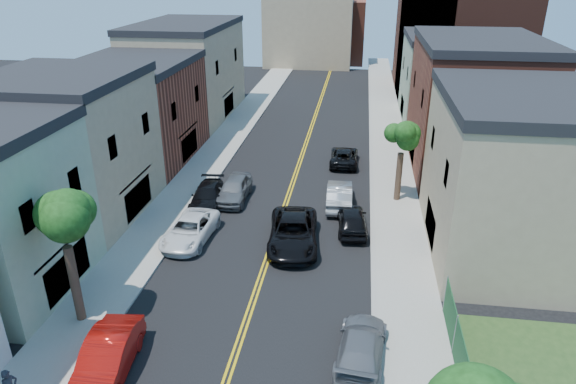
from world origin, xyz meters
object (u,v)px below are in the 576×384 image
at_px(black_car_left, 207,196).
at_px(black_car_right, 352,220).
at_px(grey_car_left, 234,189).
at_px(red_sedan, 107,359).
at_px(dark_car_right_far, 344,156).
at_px(black_suv_lane, 293,232).
at_px(grey_car_right, 361,346).
at_px(white_pickup, 190,230).
at_px(silver_car_right, 339,195).

xyz_separation_m(black_car_left, black_car_right, (10.29, -2.39, 0.06)).
bearing_deg(black_car_right, grey_car_left, -27.38).
height_order(red_sedan, dark_car_right_far, red_sedan).
bearing_deg(grey_car_left, black_suv_lane, -49.58).
distance_m(grey_car_right, dark_car_right_far, 23.88).
height_order(white_pickup, black_car_left, white_pickup).
relative_size(red_sedan, grey_car_left, 1.03).
height_order(red_sedan, black_suv_lane, black_suv_lane).
distance_m(grey_car_left, black_car_right, 9.30).
bearing_deg(white_pickup, black_suv_lane, 6.56).
height_order(black_car_right, black_suv_lane, black_suv_lane).
bearing_deg(dark_car_right_far, silver_car_right, 89.60).
relative_size(red_sedan, black_suv_lane, 0.82).
bearing_deg(white_pickup, grey_car_right, -36.87).
bearing_deg(white_pickup, red_sedan, -85.34).
height_order(grey_car_left, black_car_left, grey_car_left).
relative_size(red_sedan, dark_car_right_far, 1.04).
bearing_deg(silver_car_right, grey_car_right, 94.26).
bearing_deg(grey_car_right, black_car_right, -81.01).
bearing_deg(black_suv_lane, black_car_right, 29.03).
bearing_deg(red_sedan, black_car_left, 85.64).
height_order(grey_car_right, dark_car_right_far, grey_car_right).
height_order(black_car_left, grey_car_right, same).
height_order(red_sedan, silver_car_right, red_sedan).
bearing_deg(red_sedan, silver_car_right, 57.63).
relative_size(black_car_left, black_suv_lane, 0.79).
bearing_deg(black_car_right, black_car_left, -17.91).
height_order(white_pickup, dark_car_right_far, white_pickup).
height_order(grey_car_left, black_suv_lane, black_suv_lane).
distance_m(black_car_right, silver_car_right, 3.74).
distance_m(black_car_left, black_suv_lane, 8.32).
height_order(black_car_left, dark_car_right_far, black_car_left).
xyz_separation_m(black_car_right, silver_car_right, (-0.99, 3.60, 0.05)).
xyz_separation_m(black_car_right, black_suv_lane, (-3.50, -2.41, 0.10)).
distance_m(red_sedan, grey_car_right, 10.73).
xyz_separation_m(grey_car_left, black_car_left, (-1.70, -1.18, -0.13)).
relative_size(grey_car_right, black_suv_lane, 0.79).
bearing_deg(red_sedan, grey_car_left, 80.05).
height_order(silver_car_right, black_suv_lane, black_suv_lane).
bearing_deg(grey_car_right, black_suv_lane, -60.40).
bearing_deg(white_pickup, black_car_right, 19.20).
relative_size(grey_car_left, grey_car_right, 1.00).
height_order(black_car_left, black_suv_lane, black_suv_lane).
bearing_deg(dark_car_right_far, grey_car_left, 47.46).
relative_size(white_pickup, grey_car_left, 1.07).
xyz_separation_m(grey_car_right, black_car_right, (-0.71, 11.86, 0.06)).
xyz_separation_m(red_sedan, silver_car_right, (8.76, 17.84, -0.02)).
bearing_deg(black_car_left, grey_car_right, -57.24).
relative_size(white_pickup, black_suv_lane, 0.85).
bearing_deg(red_sedan, white_pickup, 84.52).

